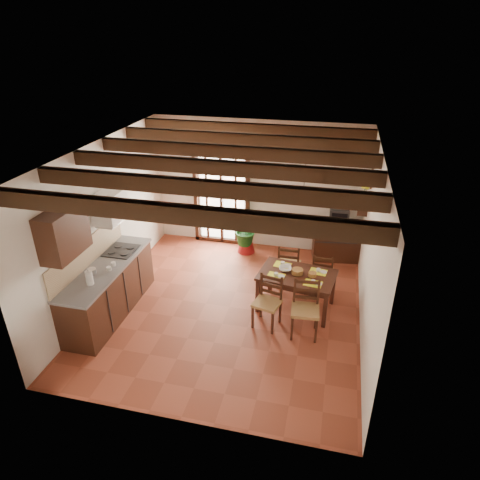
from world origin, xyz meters
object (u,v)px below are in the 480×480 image
(chair_near_right, at_px, (304,319))
(sideboard, at_px, (336,242))
(kitchen_counter, at_px, (109,289))
(dining_table, at_px, (297,278))
(pendant_lamp, at_px, (303,196))
(chair_far_left, at_px, (288,273))
(crt_tv, at_px, (339,216))
(chair_far_right, at_px, (322,280))
(chair_near_left, at_px, (267,311))
(potted_plant, at_px, (246,228))

(chair_near_right, relative_size, sideboard, 1.00)
(kitchen_counter, xyz_separation_m, sideboard, (3.71, 2.83, -0.07))
(dining_table, xyz_separation_m, sideboard, (0.62, 1.96, -0.20))
(pendant_lamp, bearing_deg, dining_table, -90.00)
(chair_far_left, xyz_separation_m, crt_tv, (0.84, 1.27, 0.72))
(chair_far_right, distance_m, crt_tv, 1.56)
(chair_far_left, bearing_deg, chair_near_left, 81.59)
(kitchen_counter, height_order, crt_tv, kitchen_counter)
(dining_table, relative_size, chair_near_left, 1.55)
(pendant_lamp, bearing_deg, sideboard, 71.70)
(chair_near_right, xyz_separation_m, pendant_lamp, (-0.22, 0.79, 1.78))
(chair_near_left, distance_m, chair_near_right, 0.63)
(chair_near_left, bearing_deg, chair_near_right, 5.12)
(dining_table, bearing_deg, chair_near_left, -116.00)
(chair_near_right, height_order, sideboard, chair_near_right)
(dining_table, bearing_deg, chair_far_left, 115.94)
(chair_near_right, bearing_deg, potted_plant, 116.62)
(sideboard, bearing_deg, chair_far_left, -131.13)
(dining_table, distance_m, chair_far_left, 0.79)
(sideboard, bearing_deg, kitchen_counter, -150.61)
(chair_near_left, relative_size, potted_plant, 0.49)
(chair_near_left, height_order, chair_far_right, chair_near_left)
(chair_near_right, distance_m, chair_far_right, 1.30)
(crt_tv, distance_m, potted_plant, 1.96)
(kitchen_counter, relative_size, potted_plant, 1.24)
(dining_table, height_order, chair_near_left, chair_near_left)
(sideboard, height_order, crt_tv, crt_tv)
(pendant_lamp, bearing_deg, kitchen_counter, -162.72)
(chair_near_right, distance_m, crt_tv, 2.76)
(kitchen_counter, height_order, chair_near_right, kitchen_counter)
(kitchen_counter, xyz_separation_m, chair_far_right, (3.50, 1.46, -0.21))
(chair_far_left, bearing_deg, crt_tv, -123.42)
(kitchen_counter, xyz_separation_m, potted_plant, (1.80, 2.68, 0.10))
(kitchen_counter, relative_size, sideboard, 2.37)
(potted_plant, bearing_deg, crt_tv, 4.02)
(potted_plant, bearing_deg, pendant_lamp, -53.12)
(chair_far_left, height_order, pendant_lamp, pendant_lamp)
(dining_table, relative_size, pendant_lamp, 1.63)
(chair_far_left, distance_m, chair_far_right, 0.63)
(kitchen_counter, bearing_deg, chair_near_right, 3.02)
(kitchen_counter, distance_m, chair_near_right, 3.32)
(dining_table, relative_size, chair_far_left, 1.54)
(crt_tv, height_order, pendant_lamp, pendant_lamp)
(dining_table, relative_size, crt_tv, 3.47)
(chair_near_right, bearing_deg, crt_tv, 77.00)
(chair_near_right, bearing_deg, kitchen_counter, 178.59)
(chair_near_left, xyz_separation_m, potted_plant, (-0.89, 2.42, 0.29))
(chair_near_left, distance_m, potted_plant, 2.59)
(dining_table, distance_m, potted_plant, 2.24)
(sideboard, height_order, potted_plant, potted_plant)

